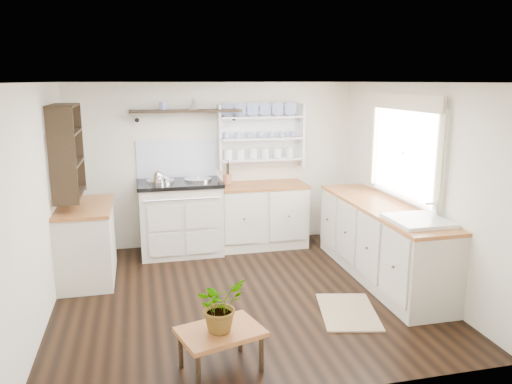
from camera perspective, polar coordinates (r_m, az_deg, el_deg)
floor at (r=5.65m, az=-1.50°, el=-11.61°), size 4.00×3.80×0.01m
wall_back at (r=7.12m, az=-4.70°, el=3.12°), size 4.00×0.02×2.30m
wall_right at (r=6.01m, az=17.44°, el=0.82°), size 0.02×3.80×2.30m
wall_left at (r=5.27m, az=-23.39°, el=-1.25°), size 0.02×3.80×2.30m
ceiling at (r=5.16m, az=-1.65°, el=12.41°), size 4.00×3.80×0.01m
window at (r=6.05m, az=16.56°, el=4.93°), size 0.08×1.55×1.22m
aga_cooker at (r=6.88m, az=-8.61°, el=-2.80°), size 1.12×0.77×1.03m
back_cabinets at (r=7.10m, az=0.56°, el=-2.57°), size 1.27×0.63×0.90m
right_cabinets at (r=6.12m, az=14.11°, el=-5.45°), size 0.62×2.43×0.90m
belfast_sink at (r=5.40m, az=17.94°, el=-4.34°), size 0.55×0.60×0.45m
left_cabinets at (r=6.26m, az=-18.77°, el=-5.33°), size 0.62×1.13×0.90m
plate_rack at (r=7.16m, az=0.47°, el=6.49°), size 1.20×0.22×0.90m
high_shelf at (r=6.87m, az=-8.00°, el=9.07°), size 1.50×0.29×0.16m
left_shelving at (r=6.05m, az=-20.81°, el=4.49°), size 0.28×0.80×1.05m
kettle at (r=6.62m, az=-11.09°, el=1.32°), size 0.19×0.19×0.24m
utensil_crock at (r=6.96m, az=-3.29°, el=1.48°), size 0.12×0.12×0.13m
center_table at (r=4.20m, az=-4.07°, el=-15.97°), size 0.76×0.63×0.35m
potted_plant at (r=4.08m, az=-4.13°, el=-12.75°), size 0.51×0.50×0.43m
floor_rug at (r=5.33m, az=10.47°, el=-13.30°), size 0.72×0.95×0.02m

